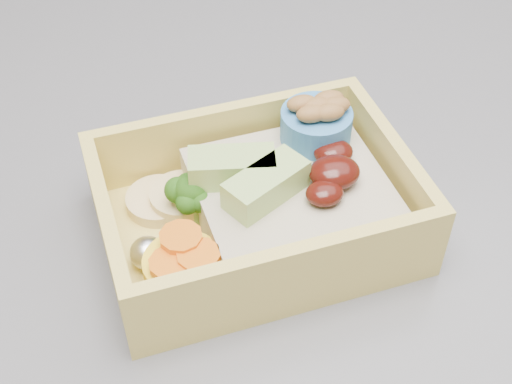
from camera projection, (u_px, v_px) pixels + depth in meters
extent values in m
cube|color=#343439|center=(388.00, 173.00, 0.50)|extent=(1.24, 0.84, 0.04)
cube|color=#D4BC57|center=(256.00, 228.00, 0.43)|extent=(0.19, 0.15, 0.01)
cube|color=#D4BC57|center=(226.00, 134.00, 0.46)|extent=(0.18, 0.03, 0.04)
cube|color=#D4BC57|center=(293.00, 276.00, 0.37)|extent=(0.18, 0.03, 0.04)
cube|color=#D4BC57|center=(390.00, 166.00, 0.43)|extent=(0.02, 0.11, 0.04)
cube|color=#D4BC57|center=(109.00, 233.00, 0.39)|extent=(0.02, 0.11, 0.04)
cube|color=gray|center=(291.00, 199.00, 0.42)|extent=(0.12, 0.11, 0.03)
ellipsoid|color=#350C07|center=(335.00, 172.00, 0.41)|extent=(0.03, 0.03, 0.02)
ellipsoid|color=#350C07|center=(333.00, 152.00, 0.42)|extent=(0.03, 0.02, 0.01)
ellipsoid|color=#350C07|center=(325.00, 193.00, 0.40)|extent=(0.02, 0.02, 0.01)
cube|color=#A0C667|center=(266.00, 185.00, 0.40)|extent=(0.05, 0.04, 0.02)
cube|color=#A0C667|center=(232.00, 167.00, 0.41)|extent=(0.05, 0.03, 0.02)
cylinder|color=#82AC5C|center=(193.00, 212.00, 0.43)|extent=(0.01, 0.01, 0.02)
sphere|color=#265613|center=(191.00, 191.00, 0.41)|extent=(0.02, 0.02, 0.02)
sphere|color=#265613|center=(203.00, 186.00, 0.42)|extent=(0.02, 0.02, 0.02)
sphere|color=#265613|center=(178.00, 190.00, 0.42)|extent=(0.02, 0.02, 0.02)
sphere|color=#265613|center=(200.00, 201.00, 0.41)|extent=(0.01, 0.01, 0.01)
sphere|color=#265613|center=(188.00, 203.00, 0.41)|extent=(0.01, 0.01, 0.01)
sphere|color=#265613|center=(188.00, 184.00, 0.42)|extent=(0.01, 0.01, 0.01)
cylinder|color=yellow|center=(184.00, 271.00, 0.39)|extent=(0.04, 0.04, 0.02)
cylinder|color=orange|center=(181.00, 253.00, 0.38)|extent=(0.02, 0.02, 0.00)
cylinder|color=orange|center=(171.00, 263.00, 0.38)|extent=(0.02, 0.02, 0.00)
cylinder|color=orange|center=(198.00, 256.00, 0.38)|extent=(0.02, 0.02, 0.00)
cylinder|color=orange|center=(181.00, 237.00, 0.38)|extent=(0.02, 0.02, 0.00)
cylinder|color=#DBBB7E|center=(158.00, 201.00, 0.44)|extent=(0.04, 0.04, 0.01)
cylinder|color=#DBBB7E|center=(182.00, 196.00, 0.43)|extent=(0.04, 0.04, 0.01)
ellipsoid|color=silver|center=(205.00, 175.00, 0.45)|extent=(0.02, 0.02, 0.02)
ellipsoid|color=silver|center=(147.00, 253.00, 0.40)|extent=(0.02, 0.02, 0.02)
cylinder|color=#3779BB|center=(316.00, 125.00, 0.44)|extent=(0.04, 0.04, 0.02)
ellipsoid|color=brown|center=(318.00, 106.00, 0.43)|extent=(0.02, 0.01, 0.01)
ellipsoid|color=brown|center=(329.00, 99.00, 0.43)|extent=(0.02, 0.01, 0.01)
ellipsoid|color=brown|center=(302.00, 104.00, 0.43)|extent=(0.02, 0.01, 0.01)
ellipsoid|color=brown|center=(329.00, 112.00, 0.42)|extent=(0.02, 0.01, 0.01)
ellipsoid|color=brown|center=(312.00, 114.00, 0.42)|extent=(0.02, 0.01, 0.01)
ellipsoid|color=brown|center=(335.00, 105.00, 0.43)|extent=(0.02, 0.01, 0.01)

